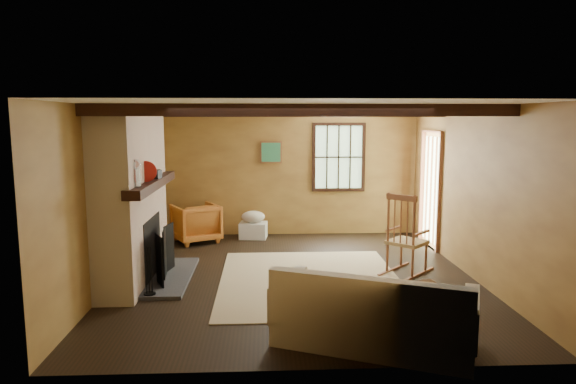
{
  "coord_description": "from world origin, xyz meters",
  "views": [
    {
      "loc": [
        -0.43,
        -7.06,
        2.23
      ],
      "look_at": [
        -0.08,
        0.4,
        1.16
      ],
      "focal_mm": 32.0,
      "sensor_mm": 36.0,
      "label": 1
    }
  ],
  "objects": [
    {
      "name": "basket_pillow",
      "position": [
        -0.64,
        2.42,
        0.41
      ],
      "size": [
        0.49,
        0.42,
        0.22
      ],
      "primitive_type": "ellipsoid",
      "rotation": [
        0.0,
        0.0,
        -0.16
      ],
      "color": "beige",
      "rests_on": "laundry_basket"
    },
    {
      "name": "room_envelope",
      "position": [
        0.22,
        0.26,
        1.63
      ],
      "size": [
        5.02,
        5.52,
        2.44
      ],
      "color": "#A57D3A",
      "rests_on": "ground"
    },
    {
      "name": "ground",
      "position": [
        0.0,
        0.0,
        0.0
      ],
      "size": [
        5.5,
        5.5,
        0.0
      ],
      "primitive_type": "plane",
      "color": "black",
      "rests_on": "ground"
    },
    {
      "name": "rocking_chair",
      "position": [
        1.61,
        0.08,
        0.5
      ],
      "size": [
        0.92,
        0.93,
        1.19
      ],
      "rotation": [
        0.0,
        0.0,
        2.37
      ],
      "color": "tan",
      "rests_on": "ground"
    },
    {
      "name": "firewood_pile",
      "position": [
        -1.94,
        2.6,
        0.12
      ],
      "size": [
        0.69,
        0.12,
        0.25
      ],
      "color": "brown",
      "rests_on": "ground"
    },
    {
      "name": "fireplace",
      "position": [
        -2.23,
        -0.0,
        1.1
      ],
      "size": [
        1.02,
        2.3,
        2.4
      ],
      "color": "brown",
      "rests_on": "ground"
    },
    {
      "name": "armchair",
      "position": [
        -1.69,
        2.18,
        0.35
      ],
      "size": [
        1.02,
        1.03,
        0.7
      ],
      "primitive_type": "imported",
      "rotation": [
        0.0,
        0.0,
        -2.66
      ],
      "color": "#BF6026",
      "rests_on": "ground"
    },
    {
      "name": "laundry_basket",
      "position": [
        -0.64,
        2.42,
        0.15
      ],
      "size": [
        0.54,
        0.44,
        0.3
      ],
      "primitive_type": "cube",
      "rotation": [
        0.0,
        0.0,
        -0.12
      ],
      "color": "white",
      "rests_on": "ground"
    },
    {
      "name": "rug",
      "position": [
        0.2,
        -0.2,
        0.0
      ],
      "size": [
        2.5,
        3.0,
        0.01
      ],
      "primitive_type": "cube",
      "color": "tan",
      "rests_on": "ground"
    },
    {
      "name": "sofa",
      "position": [
        0.63,
        -2.28,
        0.28
      ],
      "size": [
        2.13,
        1.55,
        0.79
      ],
      "rotation": [
        0.0,
        0.0,
        -0.4
      ],
      "color": "beige",
      "rests_on": "ground"
    }
  ]
}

